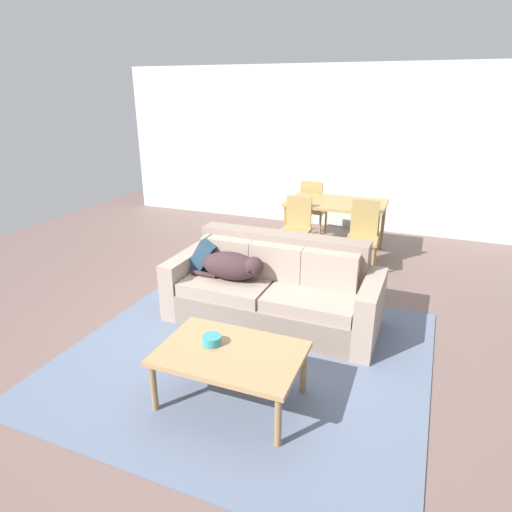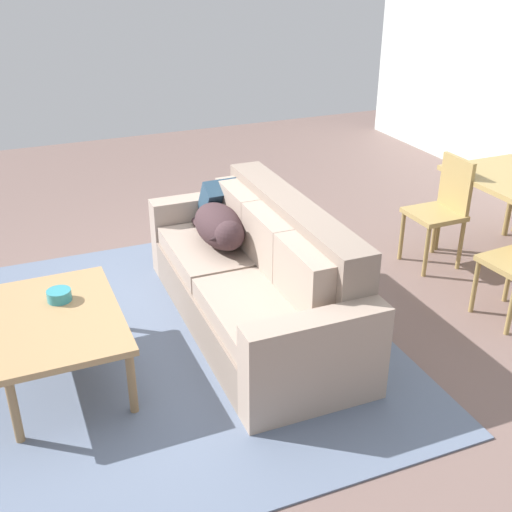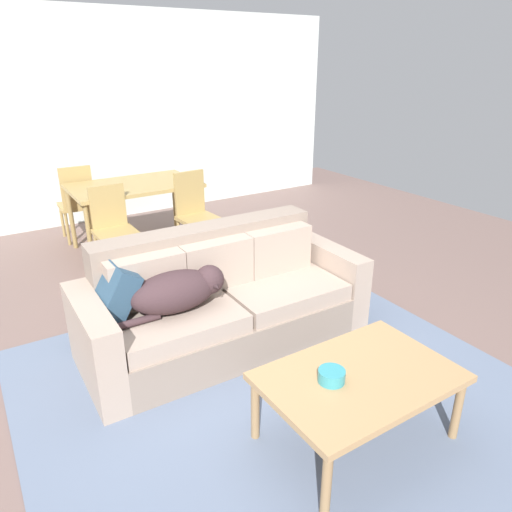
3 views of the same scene
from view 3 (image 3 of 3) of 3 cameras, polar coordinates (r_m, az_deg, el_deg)
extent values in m
plane|color=#725A53|center=(3.61, -4.02, -12.89)|extent=(10.00, 10.00, 0.00)
cube|color=silver|center=(6.79, -21.46, 14.77)|extent=(8.00, 0.12, 2.70)
cube|color=slate|center=(3.38, 2.49, -15.56)|extent=(3.23, 3.03, 0.01)
cube|color=gray|center=(3.77, -3.52, -8.24)|extent=(1.83, 0.90, 0.32)
cube|color=tan|center=(3.50, -10.19, -6.93)|extent=(0.89, 0.85, 0.13)
cube|color=tan|center=(3.87, 2.32, -3.55)|extent=(0.89, 0.85, 0.13)
cube|color=gray|center=(3.80, -5.97, 0.49)|extent=(1.82, 0.27, 0.43)
cube|color=tan|center=(3.46, -12.92, -2.89)|extent=(0.56, 0.17, 0.36)
cube|color=tan|center=(3.66, -4.64, -0.96)|extent=(0.56, 0.17, 0.36)
cube|color=tan|center=(3.92, 2.67, 0.75)|extent=(0.56, 0.17, 0.36)
cube|color=tan|center=(3.41, -18.68, -10.14)|extent=(0.19, 0.87, 0.63)
cube|color=tan|center=(4.20, 8.46, -2.73)|extent=(0.19, 0.87, 0.63)
ellipsoid|color=#3A272A|center=(3.36, -9.73, -4.22)|extent=(0.63, 0.33, 0.28)
sphere|color=#3A272A|center=(3.42, -5.55, -2.79)|extent=(0.21, 0.21, 0.21)
cone|color=#2B1D20|center=(3.35, -4.82, -3.54)|extent=(0.10, 0.12, 0.09)
cylinder|color=#3A272A|center=(3.27, -13.71, -7.52)|extent=(0.28, 0.05, 0.05)
cube|color=#2A465D|center=(3.39, -16.69, -4.07)|extent=(0.34, 0.38, 0.40)
cube|color=tan|center=(2.82, 12.22, -13.93)|extent=(1.08, 0.73, 0.04)
cylinder|color=#917049|center=(2.55, 8.36, -25.40)|extent=(0.05, 0.05, 0.41)
cylinder|color=#917049|center=(3.13, 22.83, -16.51)|extent=(0.05, 0.05, 0.41)
cylinder|color=#917049|center=(2.90, -0.09, -17.83)|extent=(0.05, 0.05, 0.41)
cylinder|color=#917049|center=(3.43, 14.22, -11.56)|extent=(0.05, 0.05, 0.41)
cylinder|color=teal|center=(2.71, 8.98, -13.90)|extent=(0.15, 0.15, 0.07)
cube|color=#A5884E|center=(5.65, -14.34, 8.12)|extent=(1.39, 0.89, 0.04)
cylinder|color=olive|center=(5.24, -19.17, 2.00)|extent=(0.05, 0.05, 0.73)
cylinder|color=olive|center=(5.64, -6.43, 4.56)|extent=(0.05, 0.05, 0.73)
cylinder|color=olive|center=(5.97, -21.09, 4.19)|extent=(0.05, 0.05, 0.73)
cylinder|color=olive|center=(6.33, -9.65, 6.38)|extent=(0.05, 0.05, 0.73)
cube|color=#A5884E|center=(5.04, -16.33, 2.63)|extent=(0.40, 0.40, 0.04)
cube|color=#A5884E|center=(5.14, -17.22, 5.70)|extent=(0.36, 0.04, 0.44)
cylinder|color=olive|center=(4.93, -17.31, -0.88)|extent=(0.04, 0.04, 0.43)
cylinder|color=olive|center=(5.02, -13.62, -0.07)|extent=(0.04, 0.04, 0.43)
cylinder|color=olive|center=(5.24, -18.37, 0.36)|extent=(0.04, 0.04, 0.43)
cylinder|color=olive|center=(5.32, -14.87, 1.11)|extent=(0.04, 0.04, 0.43)
cube|color=#A5884E|center=(5.35, -6.81, 4.38)|extent=(0.43, 0.43, 0.04)
cube|color=#A5884E|center=(5.43, -7.91, 7.47)|extent=(0.36, 0.06, 0.48)
cylinder|color=olive|center=(5.21, -7.36, 1.16)|extent=(0.04, 0.04, 0.42)
cylinder|color=olive|center=(5.37, -4.22, 1.96)|extent=(0.04, 0.04, 0.42)
cylinder|color=olive|center=(5.49, -9.14, 2.19)|extent=(0.04, 0.04, 0.42)
cylinder|color=olive|center=(5.64, -6.10, 2.92)|extent=(0.04, 0.04, 0.42)
cube|color=#A5884E|center=(6.26, -20.53, 5.64)|extent=(0.42, 0.42, 0.04)
cube|color=#A5884E|center=(6.03, -20.55, 7.63)|extent=(0.36, 0.05, 0.49)
cylinder|color=olive|center=(6.51, -19.10, 4.40)|extent=(0.04, 0.04, 0.40)
cylinder|color=olive|center=(6.47, -22.03, 3.85)|extent=(0.04, 0.04, 0.40)
cylinder|color=olive|center=(6.20, -18.43, 3.58)|extent=(0.04, 0.04, 0.40)
cylinder|color=olive|center=(6.14, -21.50, 3.00)|extent=(0.04, 0.04, 0.40)
camera|label=1|loc=(3.08, 79.08, 8.82)|focal=30.82mm
camera|label=2|loc=(5.33, 45.76, 20.13)|focal=44.80mm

